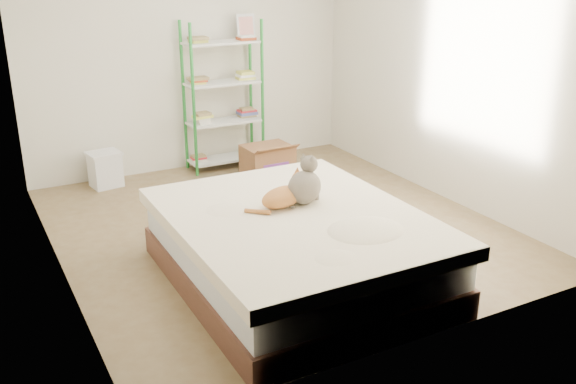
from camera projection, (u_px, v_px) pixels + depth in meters
room at (275, 87)px, 5.50m from camera, size 3.81×4.21×2.61m
bed at (295, 248)px, 4.85m from camera, size 1.76×2.20×0.56m
orange_cat at (283, 195)px, 4.88m from camera, size 0.53×0.40×0.19m
grey_cat at (304, 180)px, 4.91m from camera, size 0.42×0.40×0.37m
shelf_unit at (224, 98)px, 7.35m from camera, size 0.88×0.36×1.74m
cardboard_box at (268, 161)px, 7.21m from camera, size 0.53×0.50×0.42m
white_bin at (105, 169)px, 6.91m from camera, size 0.37×0.34×0.39m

